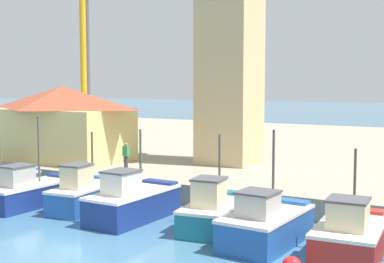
% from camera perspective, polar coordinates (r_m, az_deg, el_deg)
% --- Properties ---
extents(ground_plane, '(300.00, 300.00, 0.00)m').
position_cam_1_polar(ground_plane, '(20.33, -13.78, -12.30)').
color(ground_plane, teal).
extents(quay_wharf, '(120.00, 40.00, 1.05)m').
position_cam_1_polar(quay_wharf, '(44.83, 11.92, -1.98)').
color(quay_wharf, '#9E937F').
rests_on(quay_wharf, ground).
extents(fishing_boat_left_inner, '(2.05, 4.72, 4.43)m').
position_cam_1_polar(fishing_boat_left_inner, '(27.60, -16.91, -6.14)').
color(fishing_boat_left_inner, navy).
rests_on(fishing_boat_left_inner, ground).
extents(fishing_boat_mid_left, '(2.18, 4.44, 3.71)m').
position_cam_1_polar(fishing_boat_mid_left, '(26.18, -11.28, -6.53)').
color(fishing_boat_mid_left, '#2356A8').
rests_on(fishing_boat_mid_left, ground).
extents(fishing_boat_center, '(2.23, 4.76, 4.00)m').
position_cam_1_polar(fishing_boat_center, '(23.94, -6.40, -7.48)').
color(fishing_boat_center, navy).
rests_on(fishing_boat_center, ground).
extents(fishing_boat_mid_right, '(2.45, 4.45, 3.91)m').
position_cam_1_polar(fishing_boat_mid_right, '(22.40, 2.41, -8.51)').
color(fishing_boat_mid_right, '#196B7F').
rests_on(fishing_boat_mid_right, ground).
extents(fishing_boat_right_inner, '(2.43, 4.52, 4.30)m').
position_cam_1_polar(fishing_boat_right_inner, '(20.49, 7.89, -9.82)').
color(fishing_boat_right_inner, '#2356A8').
rests_on(fishing_boat_right_inner, ground).
extents(fishing_boat_right_outer, '(2.42, 4.42, 3.76)m').
position_cam_1_polar(fishing_boat_right_outer, '(19.71, 16.55, -10.62)').
color(fishing_boat_right_outer, '#AD2823').
rests_on(fishing_boat_right_outer, ground).
extents(clock_tower, '(3.81, 3.81, 17.13)m').
position_cam_1_polar(clock_tower, '(33.29, 4.07, 10.63)').
color(clock_tower, tan).
rests_on(clock_tower, quay_wharf).
extents(warehouse_left, '(8.74, 5.41, 4.79)m').
position_cam_1_polar(warehouse_left, '(35.66, -13.62, 0.97)').
color(warehouse_left, '#E5D17A').
rests_on(warehouse_left, quay_wharf).
extents(port_crane_near, '(2.45, 8.86, 17.52)m').
position_cam_1_polar(port_crane_near, '(48.83, -11.39, 6.87)').
color(port_crane_near, '#976E11').
rests_on(port_crane_near, quay_wharf).
extents(port_crane_far, '(2.00, 9.74, 22.81)m').
position_cam_1_polar(port_crane_far, '(49.94, -10.97, 9.21)').
color(port_crane_far, '#353539').
rests_on(port_crane_far, quay_wharf).
extents(dock_worker_near_tower, '(0.34, 0.22, 1.62)m').
position_cam_1_polar(dock_worker_near_tower, '(30.69, -7.07, -2.62)').
color(dock_worker_near_tower, '#33333D').
rests_on(dock_worker_near_tower, quay_wharf).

